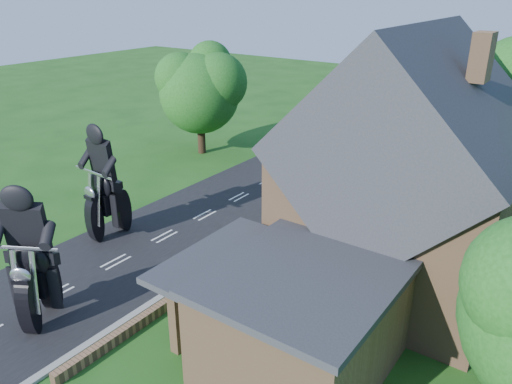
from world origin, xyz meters
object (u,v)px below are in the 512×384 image
Objects in this scene: house at (405,182)px; motorcycle_lead at (41,302)px; motorcycle_follow at (109,220)px; garden_wall at (260,241)px; annex at (298,319)px.

house is 5.86× the size of motorcycle_lead.
garden_wall is at bearing -149.47° from motorcycle_follow.
motorcycle_lead is 0.96× the size of motorcycle_follow.
motorcycle_lead reaches higher than garden_wall.
annex reaches higher than motorcycle_follow.
motorcycle_lead is at bearing 122.85° from motorcycle_follow.
house is at bearing 84.76° from annex.
annex is (5.57, -5.80, 1.57)m from garden_wall.
annex is 3.87× the size of motorcycle_follow.
house is 5.62× the size of motorcycle_follow.
house is 13.91m from motorcycle_follow.
annex is 4.04× the size of motorcycle_lead.
annex reaches higher than motorcycle_lead.
motorcycle_follow is (-6.53, -3.44, 0.65)m from garden_wall.
garden_wall is 12.59× the size of motorcycle_lead.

